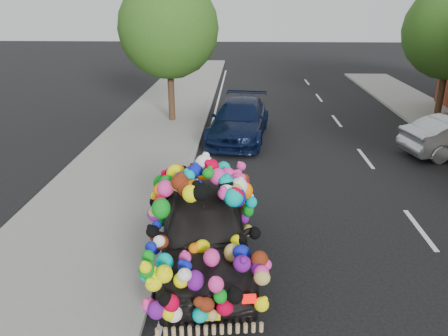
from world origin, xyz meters
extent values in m
plane|color=black|center=(0.00, 0.00, 0.00)|extent=(100.00, 100.00, 0.00)
cube|color=gray|center=(-4.30, 0.00, 0.06)|extent=(4.00, 60.00, 0.12)
cube|color=gray|center=(-2.35, 0.00, 0.07)|extent=(0.15, 60.00, 0.13)
cylinder|color=#332114|center=(-3.80, 9.50, 1.36)|extent=(0.28, 0.28, 2.73)
sphere|color=#264813|center=(-3.80, 9.50, 4.03)|extent=(4.20, 4.20, 4.20)
cylinder|color=#332114|center=(8.00, 10.00, 1.32)|extent=(0.28, 0.28, 2.64)
imported|color=black|center=(-1.42, -1.58, 0.77)|extent=(2.35, 4.71, 1.54)
cube|color=red|center=(-1.76, -3.92, 0.78)|extent=(0.23, 0.09, 0.14)
cube|color=red|center=(-0.53, -3.77, 0.78)|extent=(0.23, 0.09, 0.14)
cube|color=yellow|center=(-1.14, -3.86, 0.48)|extent=(0.34, 0.08, 0.12)
imported|color=black|center=(-0.79, 7.21, 0.73)|extent=(2.66, 5.27, 1.47)
camera|label=1|loc=(-0.68, -9.37, 5.11)|focal=35.00mm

